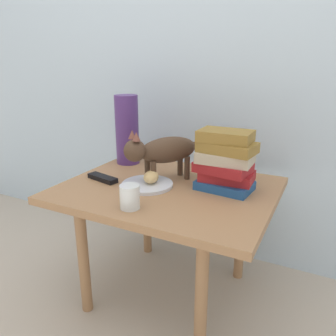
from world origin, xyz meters
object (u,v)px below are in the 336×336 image
at_px(plate, 147,185).
at_px(bread_roll, 151,177).
at_px(green_vase, 127,130).
at_px(tv_remote, 103,178).
at_px(book_stack, 225,161).
at_px(candle_jar, 130,198).
at_px(side_table, 168,200).
at_px(cat, 162,151).

xyz_separation_m(plate, bread_roll, (0.01, 0.01, 0.03)).
height_order(plate, green_vase, green_vase).
bearing_deg(green_vase, tv_remote, -80.46).
height_order(bread_roll, book_stack, book_stack).
bearing_deg(candle_jar, plate, 104.14).
xyz_separation_m(plate, book_stack, (0.29, 0.11, 0.11)).
distance_m(green_vase, tv_remote, 0.31).
relative_size(candle_jar, tv_remote, 0.57).
xyz_separation_m(side_table, candle_jar, (-0.03, -0.24, 0.10)).
xyz_separation_m(side_table, plate, (-0.08, -0.03, 0.07)).
distance_m(bread_roll, tv_remote, 0.22).
height_order(side_table, tv_remote, tv_remote).
distance_m(side_table, candle_jar, 0.26).
relative_size(side_table, tv_remote, 5.65).
bearing_deg(tv_remote, side_table, 24.63).
distance_m(candle_jar, tv_remote, 0.32).
relative_size(side_table, plate, 4.03).
bearing_deg(plate, side_table, 23.42).
xyz_separation_m(bread_roll, book_stack, (0.28, 0.10, 0.08)).
xyz_separation_m(green_vase, candle_jar, (0.31, -0.45, -0.13)).
xyz_separation_m(side_table, green_vase, (-0.33, 0.21, 0.23)).
height_order(plate, book_stack, book_stack).
relative_size(plate, tv_remote, 1.40).
bearing_deg(green_vase, side_table, -32.30).
bearing_deg(book_stack, green_vase, 166.48).
distance_m(bread_roll, book_stack, 0.31).
bearing_deg(candle_jar, green_vase, 123.95).
xyz_separation_m(plate, tv_remote, (-0.21, -0.03, 0.00)).
xyz_separation_m(bread_roll, candle_jar, (0.04, -0.22, -0.00)).
bearing_deg(candle_jar, tv_remote, 144.59).
bearing_deg(side_table, tv_remote, -168.20).
xyz_separation_m(candle_jar, tv_remote, (-0.26, 0.18, -0.03)).
xyz_separation_m(book_stack, green_vase, (-0.54, 0.13, 0.05)).
xyz_separation_m(bread_roll, green_vase, (-0.27, 0.23, 0.13)).
relative_size(side_table, candle_jar, 9.97).
height_order(candle_jar, tv_remote, candle_jar).
height_order(bread_roll, candle_jar, candle_jar).
relative_size(bread_roll, tv_remote, 0.53).
bearing_deg(book_stack, tv_remote, -164.51).
xyz_separation_m(side_table, book_stack, (0.21, 0.08, 0.18)).
relative_size(book_stack, green_vase, 0.71).
xyz_separation_m(cat, green_vase, (-0.28, 0.16, 0.04)).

